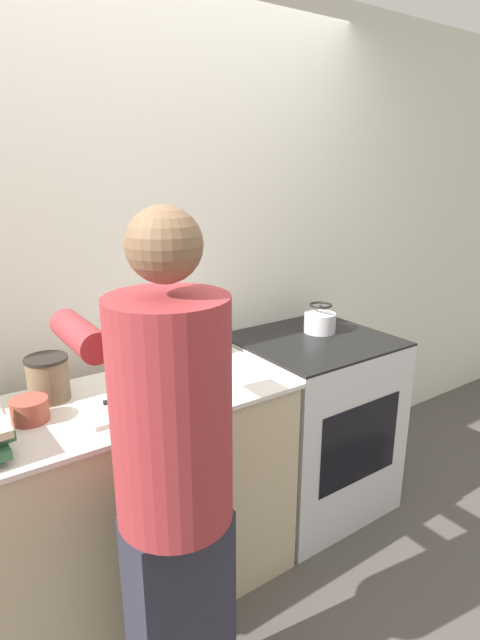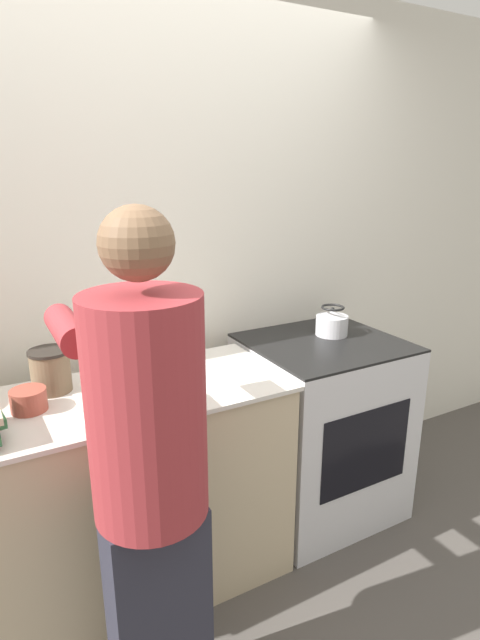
{
  "view_description": "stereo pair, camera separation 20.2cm",
  "coord_description": "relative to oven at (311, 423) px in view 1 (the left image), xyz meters",
  "views": [
    {
      "loc": [
        -0.92,
        -1.39,
        1.75
      ],
      "look_at": [
        0.18,
        0.2,
        1.17
      ],
      "focal_mm": 28.0,
      "sensor_mm": 36.0,
      "label": 1
    },
    {
      "loc": [
        -0.75,
        -1.5,
        1.75
      ],
      "look_at": [
        0.18,
        0.2,
        1.17
      ],
      "focal_mm": 28.0,
      "sensor_mm": 36.0,
      "label": 2
    }
  ],
  "objects": [
    {
      "name": "wall_back",
      "position": [
        -0.74,
        0.4,
        0.83
      ],
      "size": [
        8.0,
        0.05,
        2.6
      ],
      "color": "silver",
      "rests_on": "ground_plane"
    },
    {
      "name": "bowl_mixing",
      "position": [
        -1.37,
        -0.04,
        0.49
      ],
      "size": [
        0.13,
        0.13,
        0.08
      ],
      "color": "#9E4738",
      "rests_on": "counter"
    },
    {
      "name": "canister_jar",
      "position": [
        -1.27,
        0.1,
        0.53
      ],
      "size": [
        0.16,
        0.16,
        0.17
      ],
      "color": "#756047",
      "rests_on": "counter"
    },
    {
      "name": "counter",
      "position": [
        -1.12,
        -0.05,
        -0.01
      ],
      "size": [
        1.48,
        0.59,
        0.92
      ],
      "color": "#C6B28E",
      "rests_on": "ground_plane"
    },
    {
      "name": "oven",
      "position": [
        0.0,
        0.0,
        0.0
      ],
      "size": [
        0.73,
        0.68,
        0.94
      ],
      "color": "silver",
      "rests_on": "ground_plane"
    },
    {
      "name": "ground_plane",
      "position": [
        -0.74,
        -0.34,
        -0.47
      ],
      "size": [
        12.0,
        12.0,
        0.0
      ],
      "primitive_type": "plane",
      "color": "#4C4742"
    },
    {
      "name": "cutting_board",
      "position": [
        -1.07,
        -0.13,
        0.46
      ],
      "size": [
        0.29,
        0.23,
        0.02
      ],
      "color": "silver",
      "rests_on": "counter"
    },
    {
      "name": "knife",
      "position": [
        -1.04,
        -0.12,
        0.47
      ],
      "size": [
        0.21,
        0.08,
        0.01
      ],
      "rotation": [
        0.0,
        0.0,
        -0.24
      ],
      "color": "silver",
      "rests_on": "cutting_board"
    },
    {
      "name": "kettle",
      "position": [
        0.09,
        0.07,
        0.53
      ],
      "size": [
        0.16,
        0.16,
        0.15
      ],
      "color": "silver",
      "rests_on": "oven"
    },
    {
      "name": "person",
      "position": [
        -1.11,
        -0.6,
        0.44
      ],
      "size": [
        0.38,
        0.61,
        1.67
      ],
      "color": "#292936",
      "rests_on": "ground_plane"
    }
  ]
}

